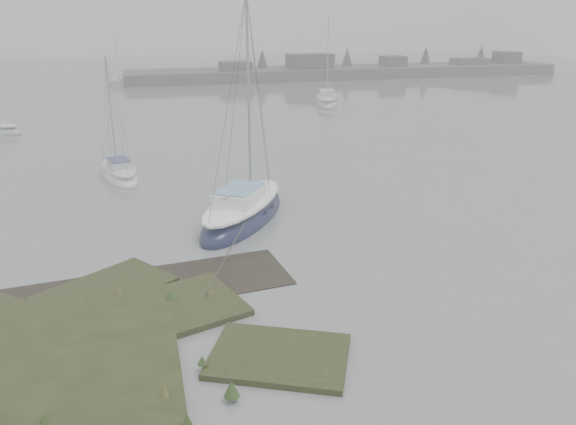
# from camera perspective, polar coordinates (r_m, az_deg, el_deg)

# --- Properties ---
(ground) EXTENTS (160.00, 160.00, 0.00)m
(ground) POSITION_cam_1_polar(r_m,az_deg,el_deg) (43.44, -11.42, 8.06)
(ground) COLOR slate
(ground) RESTS_ON ground
(far_shoreline) EXTENTS (60.00, 8.00, 4.15)m
(far_shoreline) POSITION_cam_1_polar(r_m,az_deg,el_deg) (80.35, 6.84, 14.11)
(far_shoreline) COLOR #4C4F51
(far_shoreline) RESTS_ON ground
(sailboat_main) EXTENTS (5.80, 7.18, 9.96)m
(sailboat_main) POSITION_cam_1_polar(r_m,az_deg,el_deg) (24.20, -4.58, -0.07)
(sailboat_main) COLOR #111634
(sailboat_main) RESTS_ON ground
(sailboat_white) EXTENTS (2.65, 5.10, 6.87)m
(sailboat_white) POSITION_cam_1_polar(r_m,az_deg,el_deg) (31.75, -16.73, 3.78)
(sailboat_white) COLOR white
(sailboat_white) RESTS_ON ground
(sailboat_far_b) EXTENTS (3.98, 6.78, 9.09)m
(sailboat_far_b) POSITION_cam_1_polar(r_m,az_deg,el_deg) (55.71, 3.96, 11.19)
(sailboat_far_b) COLOR #B8BBC2
(sailboat_far_b) RESTS_ON ground
(sailboat_far_c) EXTENTS (4.57, 3.21, 6.18)m
(sailboat_far_c) POSITION_cam_1_polar(r_m,az_deg,el_deg) (72.68, -16.29, 12.38)
(sailboat_far_c) COLOR #ADB3B6
(sailboat_far_c) RESTS_ON ground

